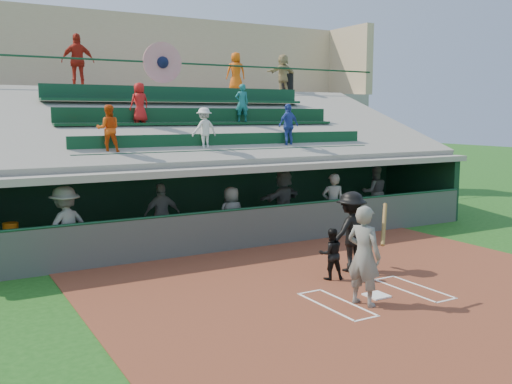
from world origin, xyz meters
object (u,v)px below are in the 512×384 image
white_table (14,251)px  water_cooler (11,230)px  home_plate (377,295)px  batter_at_plate (364,255)px  trash_bin (287,84)px  catcher (331,254)px

white_table → water_cooler: bearing=-137.9°
home_plate → batter_at_plate: batter_at_plate is taller
white_table → batter_at_plate: bearing=-58.9°
water_cooler → trash_bin: bearing=28.5°
home_plate → white_table: size_ratio=0.52×
catcher → white_table: 7.60m
home_plate → white_table: white_table is taller
batter_at_plate → trash_bin: size_ratio=2.40×
batter_at_plate → home_plate: bearing=24.1°
water_cooler → trash_bin: 14.26m
home_plate → catcher: size_ratio=0.37×
batter_at_plate → water_cooler: size_ratio=5.40×
home_plate → white_table: 8.62m
batter_at_plate → catcher: 1.82m
white_table → home_plate: bearing=-54.8°
catcher → white_table: (-6.02, 4.63, -0.20)m
catcher → white_table: bearing=-20.1°
catcher → trash_bin: trash_bin is taller
white_table → water_cooler: 0.55m
home_plate → catcher: bearing=92.9°
batter_at_plate → catcher: (0.51, 1.71, -0.40)m
catcher → water_cooler: size_ratio=3.20×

